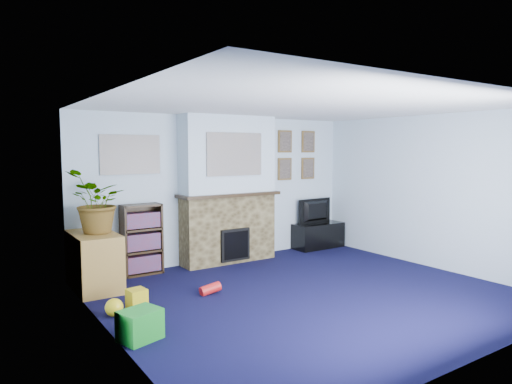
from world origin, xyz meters
TOP-DOWN VIEW (x-y plane):
  - floor at (0.00, 0.00)m, footprint 5.00×4.50m
  - ceiling at (0.00, 0.00)m, footprint 5.00×4.50m
  - wall_back at (0.00, 2.25)m, footprint 5.00×0.04m
  - wall_front at (0.00, -2.25)m, footprint 5.00×0.04m
  - wall_left at (-2.50, 0.00)m, footprint 0.04×4.50m
  - wall_right at (2.50, 0.00)m, footprint 0.04×4.50m
  - chimney_breast at (0.00, 2.05)m, footprint 1.72×0.50m
  - collage_main at (0.00, 1.84)m, footprint 1.00×0.03m
  - collage_left at (-1.55, 2.23)m, footprint 0.90×0.03m
  - portrait_tl at (1.30, 2.23)m, footprint 0.30×0.03m
  - portrait_tr at (1.85, 2.23)m, footprint 0.30×0.03m
  - portrait_bl at (1.30, 2.23)m, footprint 0.30×0.03m
  - portrait_br at (1.85, 2.23)m, footprint 0.30×0.03m
  - tv_stand at (1.95, 2.03)m, footprint 0.99×0.42m
  - television at (1.95, 2.05)m, footprint 0.80×0.16m
  - bookshelf at (-1.46, 2.11)m, footprint 0.58×0.28m
  - sideboard at (-2.24, 1.75)m, footprint 0.54×0.97m
  - potted_plant at (-2.19, 1.70)m, footprint 0.95×0.99m
  - mantel_clock at (-0.09, 2.00)m, footprint 0.10×0.06m
  - mantel_candle at (0.36, 2.00)m, footprint 0.04×0.04m
  - mantel_teddy at (-0.58, 2.00)m, footprint 0.13×0.13m
  - mantel_can at (0.71, 2.00)m, footprint 0.05×0.05m
  - green_crate at (-2.30, -0.18)m, footprint 0.44×0.40m
  - toy_ball at (-2.32, 0.60)m, footprint 0.20×0.20m
  - toy_block at (-2.04, 0.66)m, footprint 0.22×0.22m
  - toy_tube at (-1.06, 0.69)m, footprint 0.28×0.13m

SIDE VIEW (x-z plane):
  - floor at x=0.00m, z-range -0.01..0.01m
  - toy_tube at x=-1.06m, z-range -0.01..0.15m
  - toy_ball at x=-2.32m, z-range -0.01..0.19m
  - toy_block at x=-2.04m, z-range -0.01..0.23m
  - green_crate at x=-2.30m, z-range -0.01..0.29m
  - tv_stand at x=1.95m, z-range -0.01..0.46m
  - sideboard at x=-2.24m, z-range -0.03..0.73m
  - bookshelf at x=-1.46m, z-range -0.02..1.03m
  - television at x=1.95m, z-range 0.47..0.93m
  - potted_plant at x=-2.19m, z-range 0.75..1.59m
  - chimney_breast at x=0.00m, z-range -0.02..2.38m
  - wall_back at x=0.00m, z-range 0.00..2.40m
  - wall_front at x=0.00m, z-range 0.00..2.40m
  - wall_left at x=-2.50m, z-range 0.00..2.40m
  - wall_right at x=2.50m, z-range 0.00..2.40m
  - mantel_can at x=0.71m, z-range 1.16..1.26m
  - mantel_teddy at x=-0.58m, z-range 1.15..1.28m
  - mantel_clock at x=-0.09m, z-range 1.15..1.29m
  - mantel_candle at x=0.36m, z-range 1.16..1.30m
  - portrait_bl at x=1.30m, z-range 1.30..1.70m
  - portrait_br at x=1.85m, z-range 1.30..1.70m
  - collage_left at x=-1.55m, z-range 1.49..2.07m
  - collage_main at x=0.00m, z-range 1.44..2.12m
  - portrait_tl at x=1.30m, z-range 1.80..2.20m
  - portrait_tr at x=1.85m, z-range 1.80..2.20m
  - ceiling at x=0.00m, z-range 2.40..2.40m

